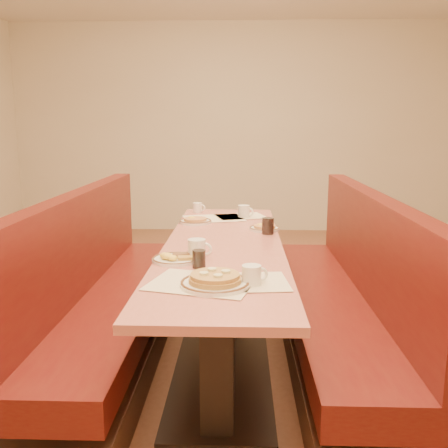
{
  "coord_description": "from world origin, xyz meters",
  "views": [
    {
      "loc": [
        0.1,
        -2.9,
        1.45
      ],
      "look_at": [
        0.0,
        0.11,
        0.85
      ],
      "focal_mm": 40.0,
      "sensor_mm": 36.0,
      "label": 1
    }
  ],
  "objects_px": {
    "coffee_mug_a": "(252,275)",
    "coffee_mug_c": "(244,211)",
    "booth_right": "(343,307)",
    "eggs_plate": "(175,258)",
    "booth_left": "(105,304)",
    "soda_tumbler_mid": "(268,226)",
    "coffee_mug_b": "(197,248)",
    "coffee_mug_d": "(198,207)",
    "soda_tumbler_near": "(199,259)",
    "diner_table": "(223,304)",
    "pancake_plate": "(215,281)"
  },
  "relations": [
    {
      "from": "booth_left",
      "to": "coffee_mug_c",
      "type": "xyz_separation_m",
      "value": [
        0.86,
        0.87,
        0.44
      ]
    },
    {
      "from": "eggs_plate",
      "to": "soda_tumbler_mid",
      "type": "bearing_deg",
      "value": 52.87
    },
    {
      "from": "eggs_plate",
      "to": "pancake_plate",
      "type": "bearing_deg",
      "value": -60.6
    },
    {
      "from": "pancake_plate",
      "to": "eggs_plate",
      "type": "bearing_deg",
      "value": 119.4
    },
    {
      "from": "coffee_mug_a",
      "to": "soda_tumbler_mid",
      "type": "relative_size",
      "value": 1.11
    },
    {
      "from": "coffee_mug_a",
      "to": "coffee_mug_b",
      "type": "bearing_deg",
      "value": 100.55
    },
    {
      "from": "pancake_plate",
      "to": "coffee_mug_d",
      "type": "bearing_deg",
      "value": 97.17
    },
    {
      "from": "diner_table",
      "to": "booth_left",
      "type": "xyz_separation_m",
      "value": [
        -0.73,
        0.0,
        -0.01
      ]
    },
    {
      "from": "booth_left",
      "to": "coffee_mug_c",
      "type": "bearing_deg",
      "value": 45.4
    },
    {
      "from": "coffee_mug_d",
      "to": "soda_tumbler_mid",
      "type": "height_order",
      "value": "soda_tumbler_mid"
    },
    {
      "from": "soda_tumbler_near",
      "to": "coffee_mug_a",
      "type": "bearing_deg",
      "value": -46.09
    },
    {
      "from": "diner_table",
      "to": "eggs_plate",
      "type": "height_order",
      "value": "eggs_plate"
    },
    {
      "from": "coffee_mug_b",
      "to": "diner_table",
      "type": "bearing_deg",
      "value": 83.35
    },
    {
      "from": "coffee_mug_c",
      "to": "coffee_mug_d",
      "type": "distance_m",
      "value": 0.44
    },
    {
      "from": "diner_table",
      "to": "coffee_mug_c",
      "type": "bearing_deg",
      "value": 81.53
    },
    {
      "from": "coffee_mug_a",
      "to": "booth_right",
      "type": "bearing_deg",
      "value": 32.52
    },
    {
      "from": "coffee_mug_a",
      "to": "coffee_mug_d",
      "type": "relative_size",
      "value": 1.15
    },
    {
      "from": "coffee_mug_a",
      "to": "soda_tumbler_near",
      "type": "relative_size",
      "value": 1.3
    },
    {
      "from": "booth_right",
      "to": "coffee_mug_c",
      "type": "height_order",
      "value": "booth_right"
    },
    {
      "from": "pancake_plate",
      "to": "soda_tumbler_mid",
      "type": "relative_size",
      "value": 2.89
    },
    {
      "from": "booth_left",
      "to": "coffee_mug_b",
      "type": "bearing_deg",
      "value": -28.21
    },
    {
      "from": "booth_right",
      "to": "coffee_mug_d",
      "type": "relative_size",
      "value": 24.1
    },
    {
      "from": "eggs_plate",
      "to": "coffee_mug_b",
      "type": "distance_m",
      "value": 0.14
    },
    {
      "from": "coffee_mug_b",
      "to": "coffee_mug_a",
      "type": "bearing_deg",
      "value": -43.62
    },
    {
      "from": "booth_left",
      "to": "booth_right",
      "type": "xyz_separation_m",
      "value": [
        1.46,
        0.0,
        0.0
      ]
    },
    {
      "from": "coffee_mug_d",
      "to": "coffee_mug_c",
      "type": "bearing_deg",
      "value": -19.57
    },
    {
      "from": "booth_right",
      "to": "pancake_plate",
      "type": "bearing_deg",
      "value": -132.65
    },
    {
      "from": "eggs_plate",
      "to": "soda_tumbler_near",
      "type": "bearing_deg",
      "value": -41.26
    },
    {
      "from": "soda_tumbler_near",
      "to": "pancake_plate",
      "type": "bearing_deg",
      "value": -71.93
    },
    {
      "from": "booth_right",
      "to": "soda_tumbler_mid",
      "type": "bearing_deg",
      "value": 147.2
    },
    {
      "from": "booth_right",
      "to": "eggs_plate",
      "type": "bearing_deg",
      "value": -157.9
    },
    {
      "from": "coffee_mug_c",
      "to": "coffee_mug_d",
      "type": "height_order",
      "value": "coffee_mug_c"
    },
    {
      "from": "coffee_mug_a",
      "to": "coffee_mug_c",
      "type": "relative_size",
      "value": 0.97
    },
    {
      "from": "booth_left",
      "to": "soda_tumbler_mid",
      "type": "xyz_separation_m",
      "value": [
        1.01,
        0.29,
        0.44
      ]
    },
    {
      "from": "booth_left",
      "to": "coffee_mug_b",
      "type": "relative_size",
      "value": 18.67
    },
    {
      "from": "pancake_plate",
      "to": "soda_tumbler_near",
      "type": "height_order",
      "value": "soda_tumbler_near"
    },
    {
      "from": "soda_tumbler_near",
      "to": "soda_tumbler_mid",
      "type": "relative_size",
      "value": 0.85
    },
    {
      "from": "booth_left",
      "to": "coffee_mug_b",
      "type": "distance_m",
      "value": 0.82
    },
    {
      "from": "coffee_mug_d",
      "to": "soda_tumbler_mid",
      "type": "xyz_separation_m",
      "value": [
        0.53,
        -0.81,
        0.01
      ]
    },
    {
      "from": "coffee_mug_b",
      "to": "eggs_plate",
      "type": "bearing_deg",
      "value": -133.33
    },
    {
      "from": "coffee_mug_c",
      "to": "coffee_mug_d",
      "type": "xyz_separation_m",
      "value": [
        -0.38,
        0.22,
        -0.01
      ]
    },
    {
      "from": "diner_table",
      "to": "booth_right",
      "type": "relative_size",
      "value": 1.0
    },
    {
      "from": "pancake_plate",
      "to": "booth_right",
      "type": "bearing_deg",
      "value": 47.35
    },
    {
      "from": "coffee_mug_c",
      "to": "eggs_plate",
      "type": "bearing_deg",
      "value": -81.25
    },
    {
      "from": "booth_right",
      "to": "coffee_mug_b",
      "type": "distance_m",
      "value": 1.02
    },
    {
      "from": "coffee_mug_c",
      "to": "coffee_mug_b",
      "type": "bearing_deg",
      "value": -77.12
    },
    {
      "from": "eggs_plate",
      "to": "coffee_mug_d",
      "type": "distance_m",
      "value": 1.49
    },
    {
      "from": "booth_left",
      "to": "coffee_mug_b",
      "type": "xyz_separation_m",
      "value": [
        0.61,
        -0.32,
        0.44
      ]
    },
    {
      "from": "booth_left",
      "to": "coffee_mug_d",
      "type": "distance_m",
      "value": 1.28
    },
    {
      "from": "booth_left",
      "to": "eggs_plate",
      "type": "relative_size",
      "value": 10.2
    }
  ]
}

